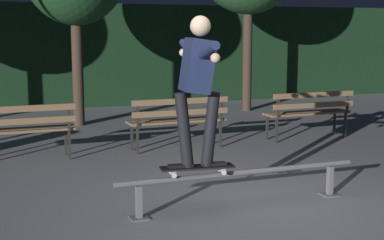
# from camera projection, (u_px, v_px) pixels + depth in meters

# --- Properties ---
(ground_plane) EXTENTS (90.00, 90.00, 0.00)m
(ground_plane) POSITION_uv_depth(u_px,v_px,m) (250.00, 212.00, 6.04)
(ground_plane) COLOR gray
(hedge_backdrop) EXTENTS (24.00, 1.20, 2.56)m
(hedge_backdrop) POSITION_uv_depth(u_px,v_px,m) (80.00, 55.00, 14.56)
(hedge_backdrop) COLOR black
(hedge_backdrop) RESTS_ON ground
(grind_rail) EXTENTS (2.81, 0.18, 0.40)m
(grind_rail) POSITION_uv_depth(u_px,v_px,m) (241.00, 178.00, 6.20)
(grind_rail) COLOR slate
(grind_rail) RESTS_ON ground
(skateboard) EXTENTS (0.80, 0.30, 0.09)m
(skateboard) POSITION_uv_depth(u_px,v_px,m) (197.00, 168.00, 5.99)
(skateboard) COLOR black
(skateboard) RESTS_ON grind_rail
(skateboarder) EXTENTS (0.63, 1.40, 1.56)m
(skateboarder) POSITION_uv_depth(u_px,v_px,m) (198.00, 78.00, 5.85)
(skateboarder) COLOR black
(skateboarder) RESTS_ON skateboard
(park_bench_leftmost) EXTENTS (1.60, 0.42, 0.88)m
(park_bench_leftmost) POSITION_uv_depth(u_px,v_px,m) (19.00, 126.00, 8.25)
(park_bench_leftmost) COLOR #282623
(park_bench_leftmost) RESTS_ON ground
(park_bench_left_center) EXTENTS (1.60, 0.42, 0.88)m
(park_bench_left_center) POSITION_uv_depth(u_px,v_px,m) (178.00, 117.00, 9.14)
(park_bench_left_center) COLOR #282623
(park_bench_left_center) RESTS_ON ground
(park_bench_right_center) EXTENTS (1.60, 0.42, 0.88)m
(park_bench_right_center) POSITION_uv_depth(u_px,v_px,m) (310.00, 109.00, 10.03)
(park_bench_right_center) COLOR #282623
(park_bench_right_center) RESTS_ON ground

